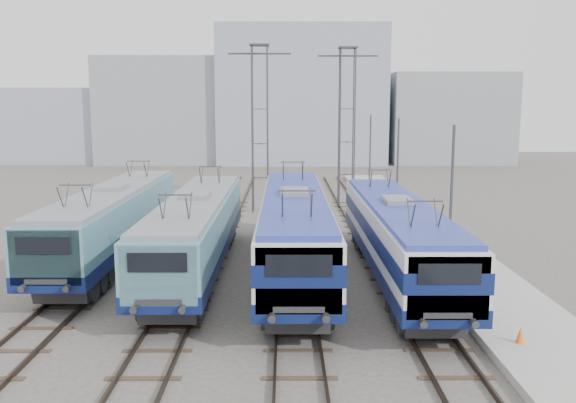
# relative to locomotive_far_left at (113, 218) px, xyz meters

# --- Properties ---
(ground) EXTENTS (160.00, 160.00, 0.00)m
(ground) POSITION_rel_locomotive_far_left_xyz_m (6.75, -7.36, -2.23)
(ground) COLOR #514C47
(platform) EXTENTS (4.00, 70.00, 0.30)m
(platform) POSITION_rel_locomotive_far_left_xyz_m (16.95, 0.64, -2.08)
(platform) COLOR #9E9E99
(platform) RESTS_ON ground
(locomotive_far_left) EXTENTS (2.83, 17.87, 3.36)m
(locomotive_far_left) POSITION_rel_locomotive_far_left_xyz_m (0.00, 0.00, 0.00)
(locomotive_far_left) COLOR #0D184B
(locomotive_far_left) RESTS_ON ground
(locomotive_center_left) EXTENTS (2.78, 17.56, 3.30)m
(locomotive_center_left) POSITION_rel_locomotive_far_left_xyz_m (4.50, -2.36, -0.04)
(locomotive_center_left) COLOR #0D184B
(locomotive_center_left) RESTS_ON ground
(locomotive_center_right) EXTENTS (2.95, 18.65, 3.51)m
(locomotive_center_right) POSITION_rel_locomotive_far_left_xyz_m (9.00, -2.79, 0.15)
(locomotive_center_right) COLOR #0D184B
(locomotive_center_right) RESTS_ON ground
(locomotive_far_right) EXTENTS (2.76, 17.43, 3.28)m
(locomotive_far_right) POSITION_rel_locomotive_far_left_xyz_m (13.50, -3.68, 0.00)
(locomotive_far_right) COLOR #0D184B
(locomotive_far_right) RESTS_ON ground
(catenary_tower_west) EXTENTS (4.50, 1.20, 12.00)m
(catenary_tower_west) POSITION_rel_locomotive_far_left_xyz_m (6.75, 14.64, 4.41)
(catenary_tower_west) COLOR #3F4247
(catenary_tower_west) RESTS_ON ground
(catenary_tower_east) EXTENTS (4.50, 1.20, 12.00)m
(catenary_tower_east) POSITION_rel_locomotive_far_left_xyz_m (13.25, 16.64, 4.41)
(catenary_tower_east) COLOR #3F4247
(catenary_tower_east) RESTS_ON ground
(mast_front) EXTENTS (0.12, 0.12, 7.00)m
(mast_front) POSITION_rel_locomotive_far_left_xyz_m (15.35, -5.36, 1.27)
(mast_front) COLOR #3F4247
(mast_front) RESTS_ON ground
(mast_mid) EXTENTS (0.12, 0.12, 7.00)m
(mast_mid) POSITION_rel_locomotive_far_left_xyz_m (15.35, 6.64, 1.27)
(mast_mid) COLOR #3F4247
(mast_mid) RESTS_ON ground
(mast_rear) EXTENTS (0.12, 0.12, 7.00)m
(mast_rear) POSITION_rel_locomotive_far_left_xyz_m (15.35, 18.64, 1.27)
(mast_rear) COLOR #3F4247
(mast_rear) RESTS_ON ground
(safety_cone) EXTENTS (0.30, 0.30, 0.54)m
(safety_cone) POSITION_rel_locomotive_far_left_xyz_m (16.05, -11.45, -1.66)
(safety_cone) COLOR orange
(safety_cone) RESTS_ON platform
(building_west) EXTENTS (18.00, 12.00, 14.00)m
(building_west) POSITION_rel_locomotive_far_left_xyz_m (-7.25, 54.64, 4.77)
(building_west) COLOR gray
(building_west) RESTS_ON ground
(building_center) EXTENTS (22.00, 14.00, 18.00)m
(building_center) POSITION_rel_locomotive_far_left_xyz_m (10.75, 54.64, 6.77)
(building_center) COLOR #929BB1
(building_center) RESTS_ON ground
(building_east) EXTENTS (16.00, 12.00, 12.00)m
(building_east) POSITION_rel_locomotive_far_left_xyz_m (30.75, 54.64, 3.77)
(building_east) COLOR gray
(building_east) RESTS_ON ground
(building_far_west) EXTENTS (14.00, 10.00, 10.00)m
(building_far_west) POSITION_rel_locomotive_far_left_xyz_m (-23.25, 54.64, 2.77)
(building_far_west) COLOR #929BB1
(building_far_west) RESTS_ON ground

